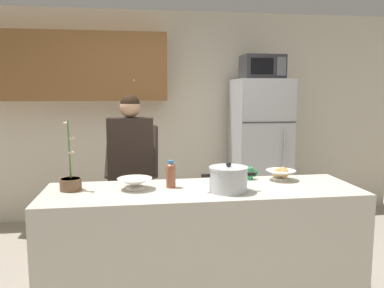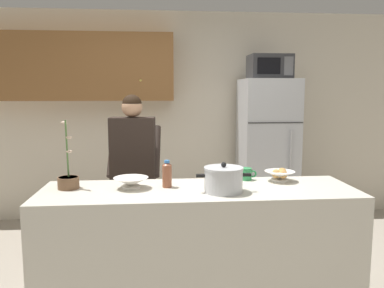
{
  "view_description": "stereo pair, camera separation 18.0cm",
  "coord_description": "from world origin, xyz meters",
  "px_view_note": "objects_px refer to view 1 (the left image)",
  "views": [
    {
      "loc": [
        -0.47,
        -2.67,
        1.61
      ],
      "look_at": [
        0.0,
        0.55,
        1.17
      ],
      "focal_mm": 36.28,
      "sensor_mm": 36.0,
      "label": 1
    },
    {
      "loc": [
        -0.29,
        -2.69,
        1.61
      ],
      "look_at": [
        0.0,
        0.55,
        1.17
      ],
      "focal_mm": 36.28,
      "sensor_mm": 36.0,
      "label": 2
    }
  ],
  "objects_px": {
    "person_near_pot": "(131,161)",
    "bread_bowl": "(281,174)",
    "coffee_mug": "(248,173)",
    "microwave": "(262,67)",
    "bottle_near_edge": "(171,174)",
    "refrigerator": "(260,152)",
    "empty_bowl": "(135,183)",
    "potted_orchid": "(71,181)",
    "cooking_pot": "(228,179)"
  },
  "relations": [
    {
      "from": "microwave",
      "to": "person_near_pot",
      "type": "xyz_separation_m",
      "value": [
        -1.54,
        -0.99,
        -0.92
      ]
    },
    {
      "from": "cooking_pot",
      "to": "refrigerator",
      "type": "bearing_deg",
      "value": 66.1
    },
    {
      "from": "coffee_mug",
      "to": "microwave",
      "type": "bearing_deg",
      "value": 68.46
    },
    {
      "from": "potted_orchid",
      "to": "empty_bowl",
      "type": "bearing_deg",
      "value": -4.28
    },
    {
      "from": "microwave",
      "to": "bottle_near_edge",
      "type": "xyz_separation_m",
      "value": [
        -1.25,
        -1.76,
        -0.88
      ]
    },
    {
      "from": "refrigerator",
      "to": "person_near_pot",
      "type": "relative_size",
      "value": 1.11
    },
    {
      "from": "bottle_near_edge",
      "to": "cooking_pot",
      "type": "bearing_deg",
      "value": -24.37
    },
    {
      "from": "bottle_near_edge",
      "to": "potted_orchid",
      "type": "xyz_separation_m",
      "value": [
        -0.7,
        0.02,
        -0.03
      ]
    },
    {
      "from": "microwave",
      "to": "bread_bowl",
      "type": "distance_m",
      "value": 1.93
    },
    {
      "from": "bread_bowl",
      "to": "coffee_mug",
      "type": "bearing_deg",
      "value": 163.86
    },
    {
      "from": "cooking_pot",
      "to": "empty_bowl",
      "type": "bearing_deg",
      "value": 166.08
    },
    {
      "from": "bottle_near_edge",
      "to": "potted_orchid",
      "type": "relative_size",
      "value": 0.4
    },
    {
      "from": "refrigerator",
      "to": "coffee_mug",
      "type": "distance_m",
      "value": 1.72
    },
    {
      "from": "coffee_mug",
      "to": "bread_bowl",
      "type": "height_order",
      "value": "bread_bowl"
    },
    {
      "from": "cooking_pot",
      "to": "empty_bowl",
      "type": "height_order",
      "value": "cooking_pot"
    },
    {
      "from": "person_near_pot",
      "to": "empty_bowl",
      "type": "relative_size",
      "value": 6.34
    },
    {
      "from": "refrigerator",
      "to": "bread_bowl",
      "type": "distance_m",
      "value": 1.72
    },
    {
      "from": "coffee_mug",
      "to": "bread_bowl",
      "type": "distance_m",
      "value": 0.26
    },
    {
      "from": "coffee_mug",
      "to": "potted_orchid",
      "type": "relative_size",
      "value": 0.27
    },
    {
      "from": "cooking_pot",
      "to": "bottle_near_edge",
      "type": "xyz_separation_m",
      "value": [
        -0.38,
        0.17,
        0.01
      ]
    },
    {
      "from": "coffee_mug",
      "to": "potted_orchid",
      "type": "xyz_separation_m",
      "value": [
        -1.33,
        -0.16,
        0.02
      ]
    },
    {
      "from": "empty_bowl",
      "to": "bottle_near_edge",
      "type": "height_order",
      "value": "bottle_near_edge"
    },
    {
      "from": "refrigerator",
      "to": "microwave",
      "type": "xyz_separation_m",
      "value": [
        0.0,
        -0.02,
        1.02
      ]
    },
    {
      "from": "bottle_near_edge",
      "to": "potted_orchid",
      "type": "bearing_deg",
      "value": 178.5
    },
    {
      "from": "person_near_pot",
      "to": "coffee_mug",
      "type": "xyz_separation_m",
      "value": [
        0.92,
        -0.59,
        -0.01
      ]
    },
    {
      "from": "person_near_pot",
      "to": "bread_bowl",
      "type": "distance_m",
      "value": 1.34
    },
    {
      "from": "bread_bowl",
      "to": "empty_bowl",
      "type": "distance_m",
      "value": 1.14
    },
    {
      "from": "refrigerator",
      "to": "empty_bowl",
      "type": "xyz_separation_m",
      "value": [
        -1.51,
        -1.8,
        0.09
      ]
    },
    {
      "from": "refrigerator",
      "to": "person_near_pot",
      "type": "bearing_deg",
      "value": -146.68
    },
    {
      "from": "person_near_pot",
      "to": "cooking_pot",
      "type": "height_order",
      "value": "person_near_pot"
    },
    {
      "from": "person_near_pot",
      "to": "potted_orchid",
      "type": "distance_m",
      "value": 0.86
    },
    {
      "from": "microwave",
      "to": "cooking_pot",
      "type": "relative_size",
      "value": 1.25
    },
    {
      "from": "person_near_pot",
      "to": "bread_bowl",
      "type": "height_order",
      "value": "person_near_pot"
    },
    {
      "from": "cooking_pot",
      "to": "empty_bowl",
      "type": "relative_size",
      "value": 1.53
    },
    {
      "from": "refrigerator",
      "to": "person_near_pot",
      "type": "height_order",
      "value": "refrigerator"
    },
    {
      "from": "refrigerator",
      "to": "empty_bowl",
      "type": "height_order",
      "value": "refrigerator"
    },
    {
      "from": "refrigerator",
      "to": "empty_bowl",
      "type": "relative_size",
      "value": 7.04
    },
    {
      "from": "bottle_near_edge",
      "to": "potted_orchid",
      "type": "height_order",
      "value": "potted_orchid"
    },
    {
      "from": "person_near_pot",
      "to": "coffee_mug",
      "type": "relative_size",
      "value": 12.11
    },
    {
      "from": "cooking_pot",
      "to": "bottle_near_edge",
      "type": "bearing_deg",
      "value": 155.63
    },
    {
      "from": "coffee_mug",
      "to": "potted_orchid",
      "type": "height_order",
      "value": "potted_orchid"
    },
    {
      "from": "person_near_pot",
      "to": "bread_bowl",
      "type": "relative_size",
      "value": 6.78
    },
    {
      "from": "person_near_pot",
      "to": "coffee_mug",
      "type": "height_order",
      "value": "person_near_pot"
    },
    {
      "from": "refrigerator",
      "to": "coffee_mug",
      "type": "relative_size",
      "value": 13.43
    },
    {
      "from": "bread_bowl",
      "to": "empty_bowl",
      "type": "relative_size",
      "value": 0.94
    },
    {
      "from": "coffee_mug",
      "to": "empty_bowl",
      "type": "relative_size",
      "value": 0.52
    },
    {
      "from": "coffee_mug",
      "to": "empty_bowl",
      "type": "distance_m",
      "value": 0.91
    },
    {
      "from": "person_near_pot",
      "to": "empty_bowl",
      "type": "distance_m",
      "value": 0.78
    },
    {
      "from": "potted_orchid",
      "to": "bottle_near_edge",
      "type": "bearing_deg",
      "value": -1.5
    },
    {
      "from": "microwave",
      "to": "bottle_near_edge",
      "type": "distance_m",
      "value": 2.33
    }
  ]
}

